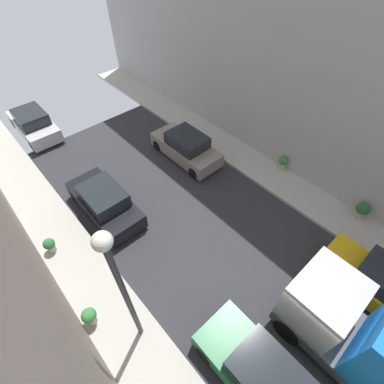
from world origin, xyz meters
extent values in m
plane|color=#2D2D33|center=(0.00, 0.00, 0.00)|extent=(32.00, 32.00, 0.00)
cube|color=#B7B2A8|center=(5.00, 0.00, 0.07)|extent=(2.00, 44.00, 0.15)
cube|color=#1E6638|center=(-2.70, 0.11, 0.55)|extent=(1.76, 4.20, 0.76)
cube|color=#1E2328|center=(-2.70, -0.04, 1.25)|extent=(1.56, 2.10, 0.64)
cylinder|color=black|center=(-3.48, 1.66, 0.32)|extent=(0.22, 0.64, 0.64)
cylinder|color=black|center=(-1.92, 1.66, 0.32)|extent=(0.22, 0.64, 0.64)
cube|color=black|center=(-2.70, 9.14, 0.55)|extent=(1.76, 4.20, 0.76)
cube|color=#1E2328|center=(-2.70, 8.99, 1.25)|extent=(1.56, 2.10, 0.64)
cylinder|color=black|center=(-3.48, 10.69, 0.32)|extent=(0.22, 0.64, 0.64)
cylinder|color=black|center=(-1.92, 10.69, 0.32)|extent=(0.22, 0.64, 0.64)
cylinder|color=black|center=(-3.48, 7.59, 0.32)|extent=(0.22, 0.64, 0.64)
cylinder|color=black|center=(-1.92, 7.59, 0.32)|extent=(0.22, 0.64, 0.64)
cube|color=silver|center=(-2.70, 17.57, 0.55)|extent=(1.76, 4.20, 0.76)
cube|color=#1E2328|center=(-2.70, 17.42, 1.25)|extent=(1.56, 2.10, 0.64)
cylinder|color=black|center=(-3.48, 19.12, 0.32)|extent=(0.22, 0.64, 0.64)
cylinder|color=black|center=(-1.92, 19.12, 0.32)|extent=(0.22, 0.64, 0.64)
cylinder|color=black|center=(-3.48, 16.02, 0.32)|extent=(0.22, 0.64, 0.64)
cylinder|color=black|center=(-1.92, 16.02, 0.32)|extent=(0.22, 0.64, 0.64)
cube|color=gold|center=(2.70, -1.05, 0.55)|extent=(1.76, 4.20, 0.76)
cylinder|color=black|center=(1.92, 0.50, 0.32)|extent=(0.22, 0.64, 0.64)
cylinder|color=black|center=(3.48, 0.50, 0.32)|extent=(0.22, 0.64, 0.64)
cube|color=gray|center=(2.70, 9.67, 0.55)|extent=(1.76, 4.20, 0.76)
cube|color=#1E2328|center=(2.70, 9.52, 1.25)|extent=(1.56, 2.10, 0.64)
cylinder|color=black|center=(1.92, 11.22, 0.32)|extent=(0.22, 0.64, 0.64)
cylinder|color=black|center=(3.48, 11.22, 0.32)|extent=(0.22, 0.64, 0.64)
cylinder|color=black|center=(1.92, 8.12, 0.32)|extent=(0.22, 0.64, 0.64)
cylinder|color=black|center=(3.48, 8.12, 0.32)|extent=(0.22, 0.64, 0.64)
cube|color=#4C4C51|center=(0.00, -2.30, 0.73)|extent=(2.20, 6.60, 0.50)
cube|color=#B7B7BC|center=(0.00, 0.10, 1.83)|extent=(2.10, 1.80, 1.70)
cylinder|color=black|center=(-0.98, 0.30, 0.48)|extent=(0.30, 0.96, 0.96)
cylinder|color=black|center=(0.98, 0.30, 0.48)|extent=(0.30, 0.96, 0.96)
cylinder|color=#B2A899|center=(-5.51, 8.74, 0.30)|extent=(0.32, 0.32, 0.29)
sphere|color=#2D7233|center=(-5.51, 8.74, 0.63)|extent=(0.46, 0.46, 0.46)
cylinder|color=#B2A899|center=(5.69, 1.02, 0.33)|extent=(0.39, 0.39, 0.35)
sphere|color=#23602D|center=(5.69, 1.02, 0.74)|extent=(0.58, 0.58, 0.58)
cylinder|color=#B2A899|center=(5.79, 5.37, 0.33)|extent=(0.39, 0.39, 0.36)
sphere|color=#38843D|center=(5.79, 5.37, 0.70)|extent=(0.49, 0.49, 0.49)
cylinder|color=#B2A899|center=(-5.66, 5.05, 0.33)|extent=(0.33, 0.33, 0.36)
sphere|color=#38843D|center=(-5.66, 5.05, 0.72)|extent=(0.51, 0.51, 0.51)
cylinder|color=#333338|center=(-4.60, 3.66, 2.86)|extent=(0.16, 0.16, 5.42)
sphere|color=white|center=(-4.60, 3.66, 5.79)|extent=(0.44, 0.44, 0.44)
camera|label=1|loc=(-5.29, 0.28, 10.46)|focal=26.23mm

